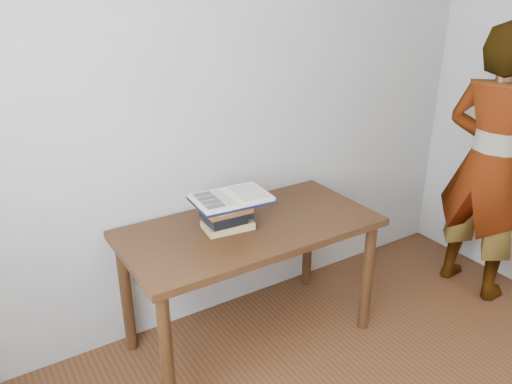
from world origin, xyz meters
TOP-DOWN VIEW (x-y plane):
  - desk at (-0.07, 1.38)m, footprint 1.33×0.67m
  - book_stack at (-0.19, 1.41)m, footprint 0.26×0.19m
  - open_book at (-0.17, 1.40)m, footprint 0.39×0.29m
  - reader at (1.45, 1.07)m, footprint 0.45×0.64m

SIDE VIEW (x-z plane):
  - desk at x=-0.07m, z-range 0.26..0.97m
  - book_stack at x=-0.19m, z-range 0.71..0.86m
  - reader at x=1.45m, z-range 0.00..1.69m
  - open_book at x=-0.17m, z-range 0.86..0.89m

